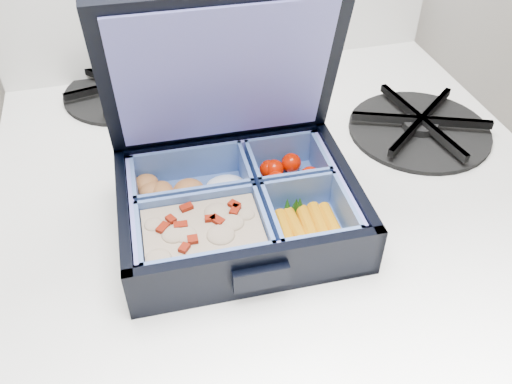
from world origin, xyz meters
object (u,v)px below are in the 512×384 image
object	(u,v)px
fork	(253,129)
stove	(265,376)
bento_box	(239,207)
burner_grate	(421,124)

from	to	relation	value
fork	stove	bearing A→B (deg)	-42.22
bento_box	burner_grate	distance (m)	0.29
stove	fork	world-z (taller)	fork
stove	fork	distance (m)	0.50
stove	burner_grate	xyz separation A→B (m)	(0.21, 0.02, 0.51)
stove	burner_grate	distance (m)	0.55
stove	fork	xyz separation A→B (m)	(-0.00, 0.08, 0.49)
stove	burner_grate	bearing A→B (deg)	5.20
stove	bento_box	size ratio (longest dim) A/B	4.07
stove	bento_box	xyz separation A→B (m)	(-0.06, -0.09, 0.52)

